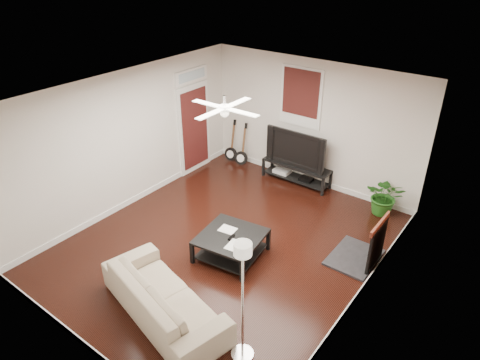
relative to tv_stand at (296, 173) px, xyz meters
The scene contains 14 objects.
room 3.02m from the tv_stand, 86.28° to the right, with size 5.01×6.01×2.81m.
brick_accent 3.42m from the tv_stand, 33.70° to the right, with size 0.02×2.20×2.80m, color #964530.
fireplace 2.98m from the tv_stand, 36.78° to the right, with size 0.80×1.10×0.92m, color black.
window_back 1.74m from the tv_stand, 122.09° to the left, with size 1.00×0.06×1.30m, color black.
door_left 2.65m from the tv_stand, 158.89° to the right, with size 0.08×1.00×2.50m, color white.
tv_stand is the anchor object (origin of this frame).
tv 0.64m from the tv_stand, 90.00° to the left, with size 1.44×0.19×0.83m, color black.
coffee_table 3.05m from the tv_stand, 81.21° to the right, with size 1.04×1.04×0.43m, color black.
sofa 4.71m from the tv_stand, 83.58° to the right, with size 2.28×0.89×0.67m, color tan.
floor_lamp 5.00m from the tv_stand, 67.73° to the right, with size 0.31×0.31×1.86m, color white, non-canonical shape.
potted_plant 2.11m from the tv_stand, ahead, with size 0.73×0.64×0.81m, color #22601B.
guitar_left 1.90m from the tv_stand, behind, with size 0.33×0.23×1.07m, color black, non-canonical shape.
guitar_right 1.56m from the tv_stand, behind, with size 0.33×0.23×1.07m, color black, non-canonical shape.
ceiling_fan 3.66m from the tv_stand, 86.28° to the right, with size 1.24×1.24×0.32m, color white, non-canonical shape.
Camera 1 is at (4.03, -4.97, 4.83)m, focal length 32.28 mm.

